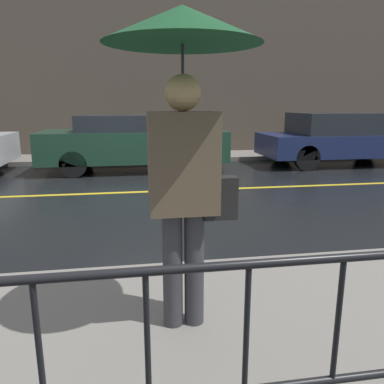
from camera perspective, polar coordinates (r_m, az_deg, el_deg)
name	(u,v)px	position (r m, az deg, el deg)	size (l,w,h in m)	color
ground_plane	(154,192)	(7.57, -5.79, 0.07)	(80.00, 80.00, 0.00)	black
sidewalk_near	(199,344)	(2.86, 1.01, -22.13)	(28.00, 2.59, 0.12)	slate
sidewalk_far	(145,157)	(12.09, -7.17, 5.28)	(28.00, 1.69, 0.12)	slate
lane_marking	(154,191)	(7.57, -5.79, 0.10)	(25.20, 0.12, 0.01)	gold
building_storefront	(141,58)	(13.05, -7.76, 19.54)	(28.00, 0.30, 6.34)	#4C4238
railing_foreground	(246,349)	(1.63, 8.20, -22.59)	(12.00, 0.04, 1.03)	black
pedestrian	(184,90)	(2.51, -1.28, 15.30)	(1.02, 1.02, 2.20)	#333338
car_dark_green	(133,141)	(10.04, -8.98, 7.61)	(4.73, 1.89, 1.45)	#193828
car_navy	(338,138)	(11.64, 21.43, 7.61)	(4.51, 1.88, 1.47)	#19234C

